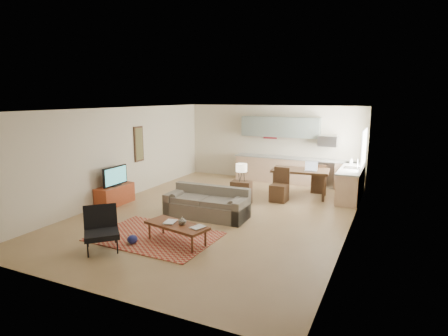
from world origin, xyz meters
The scene contains 25 objects.
room centered at (0.00, 0.00, 1.35)m, with size 9.00×9.00×9.00m.
kitchen_counter_back centered at (0.90, 4.18, 0.46)m, with size 4.26×0.64×0.92m, color tan, non-canonical shape.
kitchen_counter_right centered at (2.93, 3.00, 0.46)m, with size 0.64×2.26×0.92m, color tan, non-canonical shape.
kitchen_range centered at (2.00, 4.18, 0.45)m, with size 0.62×0.62×0.90m, color #A5A8AD.
kitchen_microwave centered at (2.00, 4.20, 1.55)m, with size 0.62×0.40×0.35m, color #A5A8AD.
upper_cabinets centered at (0.30, 4.33, 1.95)m, with size 2.80×0.34×0.70m, color slate.
window_right centered at (3.23, 3.00, 1.55)m, with size 0.02×1.40×1.05m, color white.
wall_art_left centered at (-3.21, 0.90, 1.55)m, with size 0.06×0.42×1.10m, color olive, non-canonical shape.
triptych centered at (-0.10, 4.47, 1.75)m, with size 1.70×0.04×0.50m, color beige, non-canonical shape.
rug centered at (-0.52, -2.13, 0.01)m, with size 2.61×1.81×0.02m, color maroon.
sofa centered at (-0.14, -0.43, 0.38)m, with size 2.17×0.94×0.75m, color #655F52, non-canonical shape.
coffee_table centered at (0.10, -2.23, 0.21)m, with size 1.40×0.55×0.42m, color #522814, non-canonical shape.
book_a centered at (-0.19, -2.22, 0.43)m, with size 0.28×0.34×0.03m, color maroon.
book_b centered at (0.50, -2.20, 0.43)m, with size 0.29×0.34×0.02m, color navy.
vase centered at (0.22, -2.20, 0.50)m, with size 0.18×0.18×0.17m, color black.
armchair centered at (-1.05, -3.16, 0.43)m, with size 0.76×0.76×0.86m, color black, non-canonical shape.
tv_credenza centered at (-3.00, -0.54, 0.28)m, with size 0.46×1.19×0.55m, color #92371C, non-canonical shape.
tv centered at (-2.96, -0.54, 0.83)m, with size 0.09×0.92×0.55m, color black, non-canonical shape.
console_table centered at (0.19, 1.05, 0.33)m, with size 0.56×0.37×0.65m, color #362315, non-canonical shape.
table_lamp centered at (0.19, 1.05, 0.91)m, with size 0.32×0.32×0.52m, color beige, non-canonical shape.
dining_table centered at (1.51, 2.52, 0.42)m, with size 1.67×0.96×0.85m, color #362315, non-canonical shape.
dining_chair_near centered at (1.09, 1.74, 0.49)m, with size 0.47×0.49×0.98m, color #362315, non-canonical shape.
dining_chair_far centered at (1.93, 3.30, 0.47)m, with size 0.45×0.47×0.93m, color #362315, non-canonical shape.
laptop centered at (1.84, 2.41, 0.98)m, with size 0.36×0.27×0.27m, color #A5A8AD, non-canonical shape.
soap_bottle centered at (2.83, 3.76, 1.02)m, with size 0.09×0.09×0.19m, color beige.
Camera 1 is at (4.10, -8.48, 3.00)m, focal length 30.00 mm.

